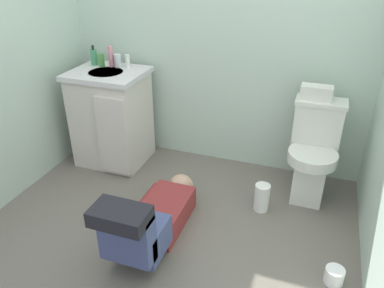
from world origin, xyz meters
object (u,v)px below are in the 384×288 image
(paper_towel_roll, at_px, (262,197))
(bottle_green, at_px, (101,60))
(person_plumber, at_px, (151,219))
(toilet, at_px, (313,152))
(vanity_cabinet, at_px, (112,117))
(bottle_white, at_px, (127,61))
(toilet_paper_roll, at_px, (334,276))
(soap_dispenser, at_px, (94,57))
(tissue_box, at_px, (317,92))
(bottle_pink, at_px, (111,56))
(faucet, at_px, (115,61))
(bottle_clear, at_px, (118,61))

(paper_towel_roll, bearing_deg, bottle_green, 165.01)
(person_plumber, bearing_deg, toilet, 44.00)
(vanity_cabinet, height_order, bottle_white, bottle_white)
(paper_towel_roll, relative_size, toilet_paper_roll, 1.91)
(bottle_white, relative_size, toilet_paper_roll, 0.97)
(person_plumber, height_order, paper_towel_roll, person_plumber)
(vanity_cabinet, xyz_separation_m, soap_dispenser, (-0.19, 0.13, 0.47))
(tissue_box, xyz_separation_m, bottle_pink, (-1.66, 0.01, 0.11))
(bottle_pink, relative_size, bottle_white, 1.62)
(tissue_box, height_order, bottle_pink, bottle_pink)
(toilet_paper_roll, bearing_deg, faucet, 152.76)
(paper_towel_roll, bearing_deg, toilet_paper_roll, -45.99)
(toilet, distance_m, tissue_box, 0.44)
(bottle_green, relative_size, bottle_pink, 0.63)
(faucet, bearing_deg, toilet, -4.06)
(tissue_box, bearing_deg, bottle_white, 178.46)
(vanity_cabinet, height_order, soap_dispenser, soap_dispenser)
(bottle_clear, relative_size, paper_towel_roll, 0.52)
(toilet_paper_roll, bearing_deg, bottle_pink, 153.51)
(bottle_white, height_order, paper_towel_roll, bottle_white)
(toilet, distance_m, bottle_green, 1.86)
(tissue_box, xyz_separation_m, toilet_paper_roll, (0.26, -0.95, -0.75))
(toilet_paper_roll, bearing_deg, vanity_cabinet, 156.32)
(toilet, relative_size, soap_dispenser, 4.52)
(soap_dispenser, relative_size, bottle_pink, 0.96)
(bottle_green, bearing_deg, soap_dispenser, 165.56)
(bottle_pink, height_order, bottle_white, bottle_pink)
(bottle_white, bearing_deg, paper_towel_roll, -19.58)
(toilet, relative_size, bottle_clear, 6.93)
(vanity_cabinet, distance_m, bottle_green, 0.48)
(vanity_cabinet, distance_m, person_plumber, 1.17)
(vanity_cabinet, bearing_deg, toilet, 0.92)
(soap_dispenser, bearing_deg, vanity_cabinet, -33.10)
(person_plumber, height_order, soap_dispenser, soap_dispenser)
(soap_dispenser, xyz_separation_m, bottle_clear, (0.22, 0.01, -0.01))
(bottle_pink, bearing_deg, bottle_white, 12.42)
(person_plumber, distance_m, bottle_pink, 1.46)
(bottle_pink, bearing_deg, faucet, 33.47)
(paper_towel_roll, bearing_deg, soap_dispenser, 165.04)
(toilet, distance_m, soap_dispenser, 1.94)
(tissue_box, height_order, toilet_paper_roll, tissue_box)
(bottle_pink, bearing_deg, bottle_clear, 9.15)
(person_plumber, xyz_separation_m, toilet_paper_roll, (1.13, 0.03, -0.13))
(tissue_box, relative_size, bottle_clear, 2.03)
(bottle_clear, relative_size, bottle_white, 1.01)
(toilet, xyz_separation_m, bottle_clear, (-1.65, 0.11, 0.51))
(toilet, bearing_deg, toilet_paper_roll, -75.67)
(bottle_green, relative_size, toilet_paper_roll, 0.98)
(toilet, relative_size, faucet, 7.50)
(bottle_green, height_order, bottle_pink, bottle_pink)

